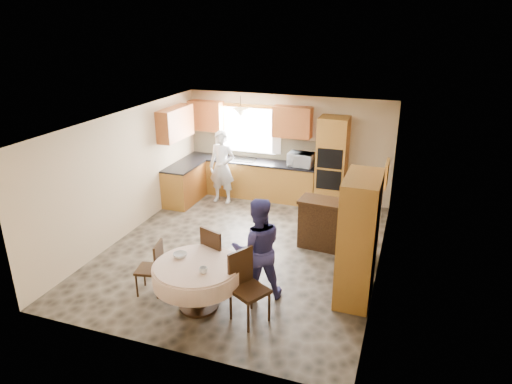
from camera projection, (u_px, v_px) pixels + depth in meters
The scene contains 36 objects.
floor at pixel (244, 249), 8.79m from camera, with size 5.00×6.00×0.01m, color brown.
ceiling at pixel (242, 121), 7.89m from camera, with size 5.00×6.00×0.01m, color white.
wall_back at pixel (287, 147), 10.98m from camera, with size 5.00×0.02×2.50m, color tan.
wall_front at pixel (158, 268), 5.70m from camera, with size 5.00×0.02×2.50m, color tan.
wall_left at pixel (126, 174), 9.11m from camera, with size 0.02×6.00×2.50m, color tan.
wall_right at pixel (384, 206), 7.57m from camera, with size 0.02×6.00×2.50m, color tan.
window at pixel (248, 130), 11.15m from camera, with size 1.40×0.03×1.10m, color white.
curtain_left at pixel (219, 126), 11.32m from camera, with size 0.22×0.02×1.15m, color white.
curtain_right at pixel (277, 131), 10.86m from camera, with size 0.22×0.02×1.15m, color white.
base_cab_back at pixel (250, 179), 11.27m from camera, with size 3.30×0.60×0.88m, color gold.
counter_back at pixel (250, 161), 11.11m from camera, with size 3.30×0.64×0.04m, color black.
base_cab_left at pixel (184, 184), 10.90m from camera, with size 0.60×1.20×0.88m, color gold.
counter_left at pixel (183, 166), 10.73m from camera, with size 0.64×1.20×0.04m, color black.
backsplash at pixel (254, 147), 11.26m from camera, with size 3.30×0.02×0.55m, color beige.
wall_cab_left at pixel (206, 116), 11.24m from camera, with size 0.85×0.33×0.72m, color #C86A32.
wall_cab_right at pixel (292, 122), 10.56m from camera, with size 0.90×0.33×0.72m, color #C86A32.
wall_cab_side at pixel (175, 123), 10.41m from camera, with size 0.33×1.20×0.72m, color #C86A32.
oven_tower at pixel (332, 163), 10.43m from camera, with size 0.66×0.62×2.12m, color gold.
oven_upper at pixel (330, 159), 10.08m from camera, with size 0.56×0.01×0.45m, color black.
oven_lower at pixel (329, 180), 10.26m from camera, with size 0.56×0.01×0.45m, color black.
pendant at pixel (241, 112), 10.54m from camera, with size 0.36×0.36×0.18m, color beige.
sideboard at pixel (332, 227), 8.66m from camera, with size 1.27×0.53×0.91m, color #38240F.
space_heater at pixel (361, 253), 8.09m from camera, with size 0.38×0.27×0.53m, color black.
cupboard at pixel (358, 239), 6.97m from camera, with size 0.53×1.06×2.02m, color gold.
dining_table at pixel (197, 274), 6.81m from camera, with size 1.33×1.33×0.76m.
chair_left at pixel (153, 265), 7.23m from camera, with size 0.46×0.46×0.89m.
chair_back at pixel (216, 254), 7.40m from camera, with size 0.59×0.59×1.06m.
chair_right at pixel (246, 283), 6.58m from camera, with size 0.63×0.63×1.07m.
framed_picture at pixel (386, 174), 7.82m from camera, with size 0.06×0.52×0.43m.
microwave at pixel (301, 160), 10.60m from camera, with size 0.58×0.40×0.32m, color silver.
person_sink at pixel (222, 167), 10.75m from camera, with size 0.64×0.42×1.75m, color silver.
person_dining at pixel (257, 249), 7.04m from camera, with size 0.81×0.63×1.66m, color navy.
bowl_sideboard at pixel (318, 201), 8.58m from camera, with size 0.20×0.20×0.05m, color #B2B2B2.
bottle_sideboard at pixel (348, 200), 8.37m from camera, with size 0.10×0.10×0.27m, color silver.
cup_table at pixel (203, 270), 6.50m from camera, with size 0.12×0.12×0.09m, color #B2B2B2.
bowl_table at pixel (180, 255), 6.94m from camera, with size 0.21×0.21×0.07m, color #B2B2B2.
Camera 1 is at (2.80, -7.30, 4.17)m, focal length 32.00 mm.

